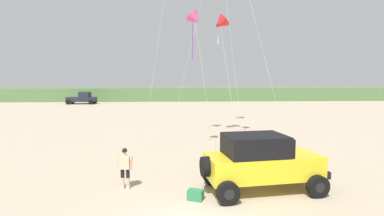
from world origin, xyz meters
TOP-DOWN VIEW (x-y plane):
  - dune_ridge at (2.25, 50.72)m, footprint 90.00×6.71m
  - jeep at (2.76, 2.97)m, footprint 4.99×2.98m
  - person_watching at (-2.62, 3.50)m, footprint 0.62×0.35m
  - cooler_box at (0.14, 2.18)m, footprint 0.66×0.55m
  - distant_pickup at (-16.16, 43.58)m, footprint 4.64×2.45m
  - kite_purple_stunt at (2.66, 14.44)m, footprint 1.58×5.71m
  - kite_black_sled at (0.54, 9.61)m, footprint 1.48×3.26m

SIDE VIEW (x-z plane):
  - cooler_box at x=0.14m, z-range 0.00..0.38m
  - person_watching at x=-2.62m, z-range 0.10..1.77m
  - distant_pickup at x=-16.16m, z-range -0.05..1.93m
  - jeep at x=2.76m, z-range 0.07..2.33m
  - dune_ridge at x=2.25m, z-range 0.00..2.42m
  - kite_black_sled at x=0.54m, z-range 3.60..11.95m
  - kite_purple_stunt at x=2.66m, z-range 3.81..12.92m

